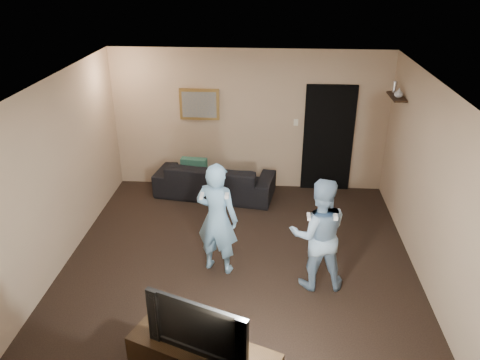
# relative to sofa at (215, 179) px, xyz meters

# --- Properties ---
(ground) EXTENTS (5.00, 5.00, 0.00)m
(ground) POSITION_rel_sofa_xyz_m (0.60, -2.05, -0.31)
(ground) COLOR black
(ground) RESTS_ON ground
(ceiling) EXTENTS (5.00, 5.00, 0.04)m
(ceiling) POSITION_rel_sofa_xyz_m (0.60, -2.05, 2.29)
(ceiling) COLOR silver
(ceiling) RESTS_ON wall_back
(wall_back) EXTENTS (5.00, 0.04, 2.60)m
(wall_back) POSITION_rel_sofa_xyz_m (0.60, 0.45, 0.99)
(wall_back) COLOR tan
(wall_back) RESTS_ON ground
(wall_front) EXTENTS (5.00, 0.04, 2.60)m
(wall_front) POSITION_rel_sofa_xyz_m (0.60, -4.55, 0.99)
(wall_front) COLOR tan
(wall_front) RESTS_ON ground
(wall_left) EXTENTS (0.04, 5.00, 2.60)m
(wall_left) POSITION_rel_sofa_xyz_m (-1.90, -2.05, 0.99)
(wall_left) COLOR tan
(wall_left) RESTS_ON ground
(wall_right) EXTENTS (0.04, 5.00, 2.60)m
(wall_right) POSITION_rel_sofa_xyz_m (3.10, -2.05, 0.99)
(wall_right) COLOR tan
(wall_right) RESTS_ON ground
(sofa) EXTENTS (2.25, 1.15, 0.63)m
(sofa) POSITION_rel_sofa_xyz_m (0.00, 0.00, 0.00)
(sofa) COLOR black
(sofa) RESTS_ON ground
(throw_pillow) EXTENTS (0.48, 0.19, 0.47)m
(throw_pillow) POSITION_rel_sofa_xyz_m (-0.38, 0.00, 0.17)
(throw_pillow) COLOR #18493D
(throw_pillow) RESTS_ON sofa
(painting_frame) EXTENTS (0.72, 0.05, 0.57)m
(painting_frame) POSITION_rel_sofa_xyz_m (-0.30, 0.42, 1.29)
(painting_frame) COLOR olive
(painting_frame) RESTS_ON wall_back
(painting_canvas) EXTENTS (0.62, 0.01, 0.47)m
(painting_canvas) POSITION_rel_sofa_xyz_m (-0.30, 0.40, 1.29)
(painting_canvas) COLOR slate
(painting_canvas) RESTS_ON painting_frame
(doorway) EXTENTS (0.90, 0.06, 2.00)m
(doorway) POSITION_rel_sofa_xyz_m (2.05, 0.42, 0.69)
(doorway) COLOR black
(doorway) RESTS_ON ground
(light_switch) EXTENTS (0.08, 0.02, 0.12)m
(light_switch) POSITION_rel_sofa_xyz_m (1.45, 0.42, 0.99)
(light_switch) COLOR silver
(light_switch) RESTS_ON wall_back
(wall_shelf) EXTENTS (0.20, 0.60, 0.03)m
(wall_shelf) POSITION_rel_sofa_xyz_m (2.99, -0.25, 1.68)
(wall_shelf) COLOR black
(wall_shelf) RESTS_ON wall_right
(shelf_vase) EXTENTS (0.15, 0.15, 0.14)m
(shelf_vase) POSITION_rel_sofa_xyz_m (2.99, -0.34, 1.76)
(shelf_vase) COLOR silver
(shelf_vase) RESTS_ON wall_shelf
(shelf_figurine) EXTENTS (0.06, 0.06, 0.18)m
(shelf_figurine) POSITION_rel_sofa_xyz_m (2.99, -0.03, 1.78)
(shelf_figurine) COLOR silver
(shelf_figurine) RESTS_ON wall_shelf
(television) EXTENTS (1.05, 0.52, 0.62)m
(television) POSITION_rel_sofa_xyz_m (0.40, -4.28, 0.52)
(television) COLOR black
(television) RESTS_ON tv_console
(wii_player_left) EXTENTS (0.68, 0.56, 1.62)m
(wii_player_left) POSITION_rel_sofa_xyz_m (0.31, -2.27, 0.50)
(wii_player_left) COLOR #7BAED6
(wii_player_left) RESTS_ON ground
(wii_player_right) EXTENTS (0.80, 0.64, 1.56)m
(wii_player_right) POSITION_rel_sofa_xyz_m (1.65, -2.53, 0.47)
(wii_player_right) COLOR #8CADCC
(wii_player_right) RESTS_ON ground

